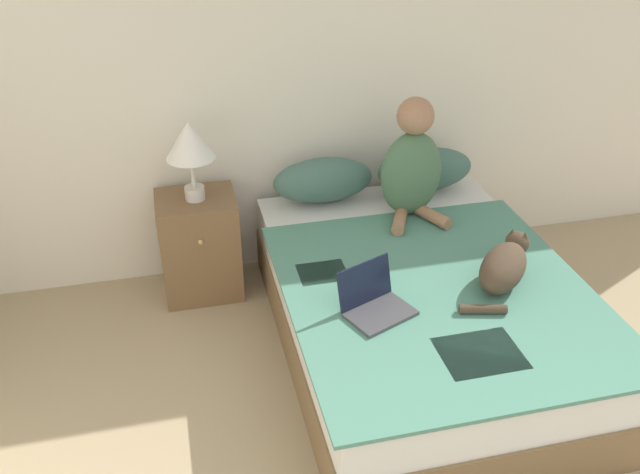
# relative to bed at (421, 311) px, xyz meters

# --- Properties ---
(wall_back) EXTENTS (6.11, 0.05, 2.55)m
(wall_back) POSITION_rel_bed_xyz_m (-0.05, 1.09, 1.02)
(wall_back) COLOR silver
(wall_back) RESTS_ON ground_plane
(bed) EXTENTS (1.47, 2.03, 0.51)m
(bed) POSITION_rel_bed_xyz_m (0.00, 0.00, 0.00)
(bed) COLOR brown
(bed) RESTS_ON ground_plane
(pillow_near) EXTENTS (0.60, 0.26, 0.27)m
(pillow_near) POSITION_rel_bed_xyz_m (-0.32, 0.86, 0.39)
(pillow_near) COLOR #42665B
(pillow_near) RESTS_ON bed
(pillow_far) EXTENTS (0.60, 0.26, 0.27)m
(pillow_far) POSITION_rel_bed_xyz_m (0.32, 0.86, 0.39)
(pillow_far) COLOR #42665B
(pillow_far) RESTS_ON bed
(person_sitting) EXTENTS (0.36, 0.35, 0.70)m
(person_sitting) POSITION_rel_bed_xyz_m (0.12, 0.58, 0.56)
(person_sitting) COLOR #476B4C
(person_sitting) RESTS_ON bed
(cat_tabby) EXTENTS (0.51, 0.45, 0.20)m
(cat_tabby) POSITION_rel_bed_xyz_m (0.33, -0.19, 0.36)
(cat_tabby) COLOR #473828
(cat_tabby) RESTS_ON bed
(laptop_open) EXTENTS (0.37, 0.34, 0.21)m
(laptop_open) POSITION_rel_bed_xyz_m (-0.35, -0.27, 0.30)
(laptop_open) COLOR #424247
(laptop_open) RESTS_ON bed
(nightstand) EXTENTS (0.45, 0.40, 0.63)m
(nightstand) POSITION_rel_bed_xyz_m (-1.08, 0.82, 0.07)
(nightstand) COLOR brown
(nightstand) RESTS_ON ground_plane
(table_lamp) EXTENTS (0.27, 0.27, 0.46)m
(table_lamp) POSITION_rel_bed_xyz_m (-1.07, 0.81, 0.72)
(table_lamp) COLOR beige
(table_lamp) RESTS_ON nightstand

